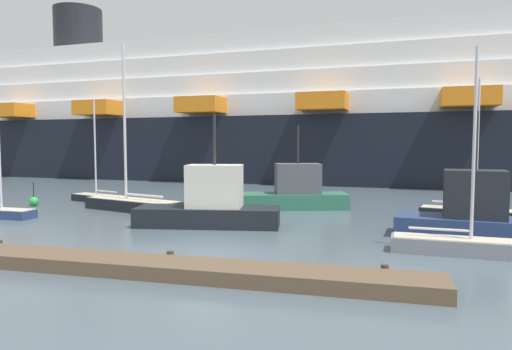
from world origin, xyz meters
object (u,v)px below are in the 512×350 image
sailboat_2 (100,197)px  fishing_boat_0 (294,192)px  channel_buoy_0 (34,201)px  sailboat_1 (467,212)px  fishing_boat_1 (480,216)px  channel_buoy_1 (311,195)px  sailboat_0 (460,244)px  cruise_ship (232,119)px  fishing_boat_2 (210,205)px  sailboat_4 (132,202)px

sailboat_2 → fishing_boat_0: (14.75, 0.24, 0.71)m
channel_buoy_0 → sailboat_1: bearing=2.6°
fishing_boat_1 → channel_buoy_1: 15.62m
sailboat_0 → fishing_boat_1: (1.42, 3.38, 0.65)m
sailboat_1 → fishing_boat_1: sailboat_1 is taller
fishing_boat_1 → cruise_ship: 41.71m
fishing_boat_2 → sailboat_2: bearing=138.5°
sailboat_4 → channel_buoy_1: size_ratio=7.07×
fishing_boat_1 → cruise_ship: bearing=-50.0°
channel_buoy_1 → cruise_ship: bearing=121.1°
sailboat_4 → sailboat_2: bearing=-18.6°
sailboat_2 → channel_buoy_0: (-3.28, -3.03, -0.05)m
fishing_boat_2 → cruise_ship: (-9.49, 34.37, 6.47)m
sailboat_0 → cruise_ship: cruise_ship is taller
sailboat_1 → channel_buoy_0: 28.52m
sailboat_4 → cruise_ship: 31.39m
fishing_boat_0 → sailboat_4: bearing=-177.9°
fishing_boat_2 → channel_buoy_0: 15.41m
sailboat_0 → sailboat_4: sailboat_4 is taller
cruise_ship → channel_buoy_0: bearing=-95.8°
sailboat_2 → channel_buoy_0: sailboat_2 is taller
fishing_boat_1 → fishing_boat_2: 13.16m
sailboat_4 → cruise_ship: cruise_ship is taller
sailboat_4 → fishing_boat_1: (20.01, -3.94, 0.53)m
sailboat_4 → fishing_boat_0: 10.76m
fishing_boat_2 → channel_buoy_0: bearing=154.8°
sailboat_0 → sailboat_4: (-18.59, 7.32, 0.12)m
fishing_boat_0 → sailboat_1: bearing=-28.4°
sailboat_1 → sailboat_2: sailboat_1 is taller
sailboat_1 → sailboat_2: size_ratio=1.06×
sailboat_2 → sailboat_4: bearing=162.0°
channel_buoy_1 → sailboat_0: bearing=-63.2°
sailboat_0 → sailboat_2: size_ratio=1.07×
fishing_boat_0 → channel_buoy_1: 4.93m
sailboat_1 → sailboat_2: 25.28m
fishing_boat_2 → channel_buoy_1: 12.99m
sailboat_1 → fishing_boat_2: size_ratio=1.02×
fishing_boat_0 → fishing_boat_1: fishing_boat_1 is taller
sailboat_1 → cruise_ship: (-23.21, 28.79, 7.20)m
sailboat_1 → channel_buoy_1: (-9.97, 6.83, -0.04)m
sailboat_0 → fishing_boat_2: (-11.74, 3.41, 0.72)m
channel_buoy_0 → cruise_ship: size_ratio=0.01×
sailboat_1 → fishing_boat_1: bearing=-82.6°
sailboat_4 → fishing_boat_0: bearing=-142.5°
sailboat_0 → sailboat_1: bearing=81.5°
sailboat_0 → channel_buoy_1: bearing=120.7°
channel_buoy_1 → sailboat_4: bearing=-141.3°
sailboat_2 → channel_buoy_0: size_ratio=4.61×
sailboat_2 → channel_buoy_1: (15.24, 5.09, 0.00)m
fishing_boat_1 → fishing_boat_2: fishing_boat_2 is taller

